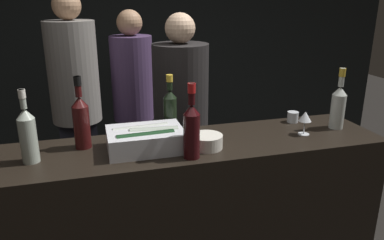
# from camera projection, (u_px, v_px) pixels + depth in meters

# --- Properties ---
(wall_back_chalkboard) EXTENTS (6.40, 0.06, 2.80)m
(wall_back_chalkboard) POSITION_uv_depth(u_px,v_px,m) (132.00, 34.00, 4.15)
(wall_back_chalkboard) COLOR black
(wall_back_chalkboard) RESTS_ON ground_plane
(bar_counter) EXTENTS (2.06, 0.50, 1.07)m
(bar_counter) POSITION_uv_depth(u_px,v_px,m) (193.00, 230.00, 2.13)
(bar_counter) COLOR black
(bar_counter) RESTS_ON ground_plane
(ice_bin_with_bottles) EXTENTS (0.38, 0.27, 0.11)m
(ice_bin_with_bottles) POSITION_uv_depth(u_px,v_px,m) (146.00, 138.00, 1.87)
(ice_bin_with_bottles) COLOR silver
(ice_bin_with_bottles) RESTS_ON bar_counter
(bowl_white) EXTENTS (0.16, 0.16, 0.07)m
(bowl_white) POSITION_uv_depth(u_px,v_px,m) (207.00, 141.00, 1.89)
(bowl_white) COLOR silver
(bowl_white) RESTS_ON bar_counter
(wine_glass) EXTENTS (0.07, 0.07, 0.13)m
(wine_glass) POSITION_uv_depth(u_px,v_px,m) (305.00, 118.00, 2.05)
(wine_glass) COLOR silver
(wine_glass) RESTS_ON bar_counter
(candle_votive) EXTENTS (0.07, 0.07, 0.06)m
(candle_votive) POSITION_uv_depth(u_px,v_px,m) (293.00, 117.00, 2.28)
(candle_votive) COLOR silver
(candle_votive) RESTS_ON bar_counter
(white_wine_bottle) EXTENTS (0.08, 0.08, 0.35)m
(white_wine_bottle) POSITION_uv_depth(u_px,v_px,m) (28.00, 133.00, 1.70)
(white_wine_bottle) COLOR #9EA899
(white_wine_bottle) RESTS_ON bar_counter
(rose_wine_bottle) EXTENTS (0.08, 0.08, 0.35)m
(rose_wine_bottle) POSITION_uv_depth(u_px,v_px,m) (338.00, 105.00, 2.14)
(rose_wine_bottle) COLOR #B2B7AD
(rose_wine_bottle) RESTS_ON bar_counter
(champagne_bottle) EXTENTS (0.07, 0.07, 0.34)m
(champagne_bottle) POSITION_uv_depth(u_px,v_px,m) (170.00, 110.00, 2.05)
(champagne_bottle) COLOR black
(champagne_bottle) RESTS_ON bar_counter
(red_wine_bottle_black_foil) EXTENTS (0.08, 0.08, 0.37)m
(red_wine_bottle_black_foil) POSITION_uv_depth(u_px,v_px,m) (81.00, 119.00, 1.86)
(red_wine_bottle_black_foil) COLOR #380F0F
(red_wine_bottle_black_foil) RESTS_ON bar_counter
(red_wine_bottle_tall) EXTENTS (0.08, 0.08, 0.36)m
(red_wine_bottle_tall) POSITION_uv_depth(u_px,v_px,m) (192.00, 128.00, 1.74)
(red_wine_bottle_tall) COLOR black
(red_wine_bottle_tall) RESTS_ON bar_counter
(person_in_hoodie) EXTENTS (0.35, 0.35, 1.70)m
(person_in_hoodie) POSITION_uv_depth(u_px,v_px,m) (133.00, 99.00, 3.25)
(person_in_hoodie) COLOR black
(person_in_hoodie) RESTS_ON ground_plane
(person_blond_tee) EXTENTS (0.40, 0.40, 1.70)m
(person_blond_tee) POSITION_uv_depth(u_px,v_px,m) (181.00, 119.00, 2.76)
(person_blond_tee) COLOR black
(person_blond_tee) RESTS_ON ground_plane
(person_grey_polo) EXTENTS (0.38, 0.38, 1.84)m
(person_grey_polo) POSITION_uv_depth(u_px,v_px,m) (76.00, 99.00, 2.94)
(person_grey_polo) COLOR black
(person_grey_polo) RESTS_ON ground_plane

